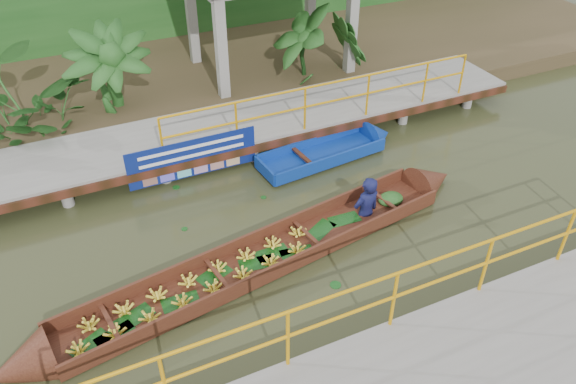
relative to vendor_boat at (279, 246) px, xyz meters
name	(u,v)px	position (x,y,z in m)	size (l,w,h in m)	color
ground	(258,244)	(-0.22, 0.45, -0.23)	(80.00, 80.00, 0.00)	#2C3118
land_strip	(156,76)	(-0.22, 7.95, -0.01)	(30.00, 8.00, 0.45)	#372F1B
far_dock	(200,135)	(-0.20, 3.88, 0.25)	(16.00, 2.06, 1.66)	slate
vendor_boat	(279,246)	(0.00, 0.00, 0.00)	(9.21, 2.37, 2.04)	#39170F
moored_blue_boat	(350,145)	(2.94, 2.56, -0.09)	(3.44, 1.20, 0.80)	navy
blue_banner	(193,158)	(-0.64, 2.93, 0.33)	(2.76, 0.04, 0.86)	navy
tropical_plants	(99,77)	(-1.91, 5.75, 1.20)	(14.57, 1.57, 1.97)	#174416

